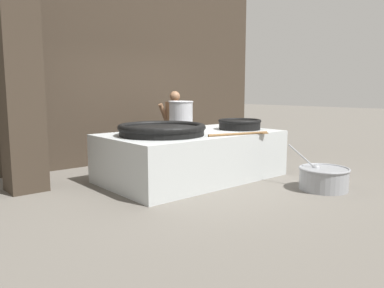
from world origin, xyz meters
name	(u,v)px	position (x,y,z in m)	size (l,w,h in m)	color
ground_plane	(192,178)	(0.00, 0.00, 0.00)	(60.00, 60.00, 0.00)	#666059
back_wall	(122,69)	(0.00, 2.32, 2.01)	(7.67, 0.24, 4.02)	#382D23
support_pillar	(18,58)	(-2.48, 1.05, 2.01)	(0.54, 0.54, 4.02)	#382D23
hearth_platform	(192,155)	(0.00, 0.00, 0.41)	(3.05, 1.80, 0.82)	#B2B7B7
giant_wok_near	(162,129)	(-0.65, 0.00, 0.91)	(1.43, 1.43, 0.19)	black
giant_wok_far	(240,124)	(1.02, -0.18, 0.92)	(0.80, 0.80, 0.19)	black
stock_pot	(181,114)	(0.27, 0.65, 1.09)	(0.48, 0.48, 0.53)	#9E9EA3
stirring_paddle	(242,134)	(0.38, -0.82, 0.84)	(1.11, 0.35, 0.04)	brown
cook	(175,125)	(0.52, 1.15, 0.83)	(0.36, 0.55, 1.53)	brown
prep_bowl_vegetables	(324,177)	(1.06, -1.92, 0.20)	(0.77, 1.00, 0.67)	gray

